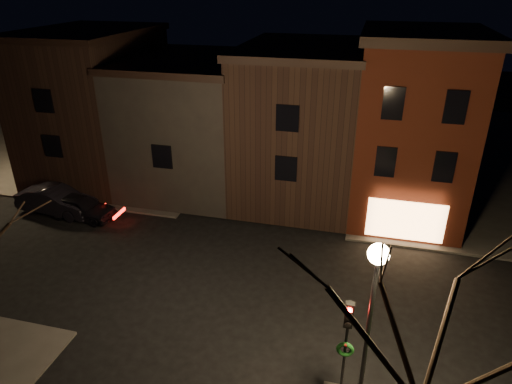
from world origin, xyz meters
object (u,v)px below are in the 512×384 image
street_lamp_near (374,287)px  parked_car_b (57,201)px  traffic_signal (347,336)px  bare_tree_right (437,329)px  parked_car_a (81,207)px

street_lamp_near → parked_car_b: size_ratio=1.30×
street_lamp_near → traffic_signal: (-0.60, 0.49, -2.37)m
bare_tree_right → parked_car_a: 22.43m
traffic_signal → parked_car_a: 18.68m
bare_tree_right → parked_car_b: 23.92m
street_lamp_near → parked_car_a: size_ratio=1.54×
bare_tree_right → parked_car_a: bare_tree_right is taller
parked_car_a → street_lamp_near: bearing=-115.9°
street_lamp_near → traffic_signal: bearing=140.6°
traffic_signal → street_lamp_near: bearing=-39.4°
street_lamp_near → traffic_signal: street_lamp_near is taller
street_lamp_near → parked_car_a: bearing=149.7°
street_lamp_near → parked_car_a: (-16.68, 9.76, -4.46)m
traffic_signal → parked_car_a: traffic_signal is taller
parked_car_a → parked_car_b: (-1.74, 0.18, 0.11)m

